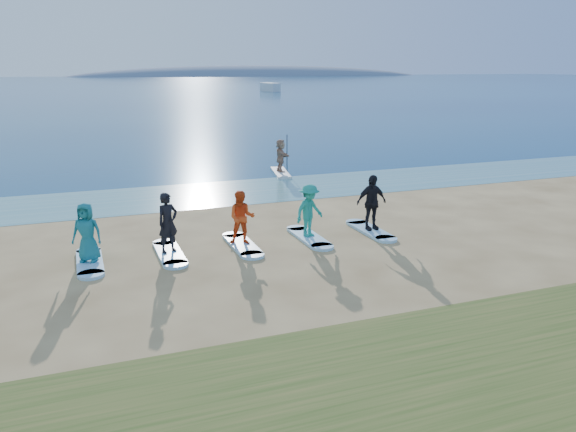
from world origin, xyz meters
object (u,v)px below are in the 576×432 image
object	(u,v)px
boat_offshore_b	(270,91)
student_1	(168,223)
student_4	(371,202)
student_2	(242,218)
paddleboarder	(281,155)
paddleboard	(281,173)
surfboard_4	(370,230)
surfboard_0	(90,262)
surfboard_1	(170,253)
surfboard_2	(242,245)
student_0	(87,232)
student_3	(309,211)
surfboard_3	(309,237)

from	to	relation	value
boat_offshore_b	student_1	size ratio (longest dim) A/B	3.01
boat_offshore_b	student_4	xyz separation A→B (m)	(-31.84, -103.07, 1.02)
student_2	paddleboarder	bearing A→B (deg)	84.04
paddleboard	boat_offshore_b	bearing A→B (deg)	83.17
surfboard_4	student_2	bearing A→B (deg)	180.00
surfboard_0	student_2	distance (m)	4.55
surfboard_0	surfboard_1	world-z (taller)	same
surfboard_2	surfboard_4	world-z (taller)	same
student_0	student_3	size ratio (longest dim) A/B	0.99
student_0	student_3	bearing A→B (deg)	22.70
student_0	surfboard_4	bearing A→B (deg)	22.70
student_3	student_4	distance (m)	2.24
student_2	surfboard_3	world-z (taller)	student_2
paddleboard	student_4	size ratio (longest dim) A/B	1.62
student_1	student_3	distance (m)	4.47
student_4	surfboard_2	bearing A→B (deg)	178.22
boat_offshore_b	surfboard_0	size ratio (longest dim) A/B	2.43
paddleboarder	boat_offshore_b	size ratio (longest dim) A/B	0.31
paddleboard	surfboard_0	bearing A→B (deg)	-119.79
student_2	surfboard_4	size ratio (longest dim) A/B	0.76
boat_offshore_b	student_0	distance (m)	110.85
surfboard_1	surfboard_2	world-z (taller)	same
boat_offshore_b	student_4	distance (m)	107.89
surfboard_2	surfboard_1	bearing A→B (deg)	180.00
student_4	student_3	bearing A→B (deg)	178.22
paddleboarder	surfboard_0	world-z (taller)	paddleboarder
surfboard_0	student_3	world-z (taller)	student_3
boat_offshore_b	student_4	bearing A→B (deg)	-121.42
boat_offshore_b	surfboard_4	bearing A→B (deg)	-121.42
student_4	student_1	bearing A→B (deg)	178.22
paddleboard	student_3	world-z (taller)	student_3
student_1	surfboard_4	distance (m)	6.77
student_4	paddleboarder	bearing A→B (deg)	84.18
student_4	student_2	bearing A→B (deg)	178.22
surfboard_1	student_4	bearing A→B (deg)	0.00
boat_offshore_b	student_4	world-z (taller)	student_4
surfboard_1	paddleboard	bearing A→B (deg)	55.65
boat_offshore_b	student_1	distance (m)	110.05
student_3	boat_offshore_b	bearing A→B (deg)	48.61
student_0	student_4	bearing A→B (deg)	22.70
student_0	student_3	world-z (taller)	student_3
surfboard_4	surfboard_1	bearing A→B (deg)	180.00
paddleboard	student_2	size ratio (longest dim) A/B	1.81
surfboard_0	surfboard_1	xyz separation A→B (m)	(2.23, 0.00, 0.00)
paddleboarder	student_2	bearing A→B (deg)	157.24
surfboard_0	student_0	world-z (taller)	student_0
paddleboard	student_0	xyz separation A→B (m)	(-9.71, -10.94, 0.87)
paddleboard	surfboard_0	world-z (taller)	paddleboard
paddleboarder	surfboard_1	distance (m)	13.28
paddleboard	surfboard_3	distance (m)	11.34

